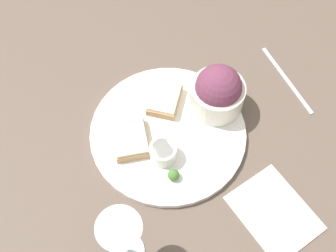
{
  "coord_description": "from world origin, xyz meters",
  "views": [
    {
      "loc": [
        -0.41,
        0.04,
        0.77
      ],
      "look_at": [
        0.0,
        0.0,
        0.03
      ],
      "focal_mm": 45.0,
      "sensor_mm": 36.0,
      "label": 1
    }
  ],
  "objects_px": {
    "cheese_toast_near": "(130,139)",
    "sauce_ramekin": "(163,152)",
    "wine_glass": "(121,235)",
    "napkin": "(274,213)",
    "salad_bowl": "(218,92)",
    "fork": "(287,79)",
    "cheese_toast_far": "(165,99)"
  },
  "relations": [
    {
      "from": "napkin",
      "to": "fork",
      "type": "bearing_deg",
      "value": -18.0
    },
    {
      "from": "salad_bowl",
      "to": "cheese_toast_far",
      "type": "height_order",
      "value": "salad_bowl"
    },
    {
      "from": "salad_bowl",
      "to": "fork",
      "type": "bearing_deg",
      "value": -72.03
    },
    {
      "from": "sauce_ramekin",
      "to": "fork",
      "type": "height_order",
      "value": "sauce_ramekin"
    },
    {
      "from": "sauce_ramekin",
      "to": "cheese_toast_near",
      "type": "bearing_deg",
      "value": 57.47
    },
    {
      "from": "sauce_ramekin",
      "to": "napkin",
      "type": "xyz_separation_m",
      "value": [
        -0.13,
        -0.2,
        -0.03
      ]
    },
    {
      "from": "cheese_toast_far",
      "to": "napkin",
      "type": "xyz_separation_m",
      "value": [
        -0.26,
        -0.18,
        -0.02
      ]
    },
    {
      "from": "napkin",
      "to": "cheese_toast_far",
      "type": "bearing_deg",
      "value": 34.81
    },
    {
      "from": "cheese_toast_near",
      "to": "fork",
      "type": "height_order",
      "value": "cheese_toast_near"
    },
    {
      "from": "wine_glass",
      "to": "fork",
      "type": "distance_m",
      "value": 0.51
    },
    {
      "from": "salad_bowl",
      "to": "wine_glass",
      "type": "relative_size",
      "value": 0.73
    },
    {
      "from": "salad_bowl",
      "to": "wine_glass",
      "type": "distance_m",
      "value": 0.35
    },
    {
      "from": "sauce_ramekin",
      "to": "fork",
      "type": "distance_m",
      "value": 0.34
    },
    {
      "from": "cheese_toast_near",
      "to": "wine_glass",
      "type": "relative_size",
      "value": 0.61
    },
    {
      "from": "sauce_ramekin",
      "to": "napkin",
      "type": "height_order",
      "value": "sauce_ramekin"
    },
    {
      "from": "cheese_toast_near",
      "to": "cheese_toast_far",
      "type": "height_order",
      "value": "same"
    },
    {
      "from": "sauce_ramekin",
      "to": "cheese_toast_near",
      "type": "relative_size",
      "value": 0.58
    },
    {
      "from": "wine_glass",
      "to": "fork",
      "type": "bearing_deg",
      "value": -47.94
    },
    {
      "from": "sauce_ramekin",
      "to": "fork",
      "type": "relative_size",
      "value": 0.28
    },
    {
      "from": "salad_bowl",
      "to": "cheese_toast_near",
      "type": "relative_size",
      "value": 1.2
    },
    {
      "from": "cheese_toast_near",
      "to": "sauce_ramekin",
      "type": "bearing_deg",
      "value": -122.53
    },
    {
      "from": "napkin",
      "to": "cheese_toast_near",
      "type": "bearing_deg",
      "value": 56.46
    },
    {
      "from": "napkin",
      "to": "fork",
      "type": "distance_m",
      "value": 0.31
    },
    {
      "from": "napkin",
      "to": "sauce_ramekin",
      "type": "bearing_deg",
      "value": 56.15
    },
    {
      "from": "cheese_toast_near",
      "to": "napkin",
      "type": "relative_size",
      "value": 0.47
    },
    {
      "from": "salad_bowl",
      "to": "cheese_toast_near",
      "type": "xyz_separation_m",
      "value": [
        -0.07,
        0.18,
        -0.04
      ]
    },
    {
      "from": "cheese_toast_far",
      "to": "fork",
      "type": "bearing_deg",
      "value": -81.95
    },
    {
      "from": "wine_glass",
      "to": "fork",
      "type": "height_order",
      "value": "wine_glass"
    },
    {
      "from": "salad_bowl",
      "to": "sauce_ramekin",
      "type": "relative_size",
      "value": 2.09
    },
    {
      "from": "cheese_toast_far",
      "to": "wine_glass",
      "type": "relative_size",
      "value": 0.64
    },
    {
      "from": "wine_glass",
      "to": "napkin",
      "type": "xyz_separation_m",
      "value": [
        0.04,
        -0.28,
        -0.11
      ]
    },
    {
      "from": "cheese_toast_near",
      "to": "cheese_toast_far",
      "type": "relative_size",
      "value": 0.94
    }
  ]
}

